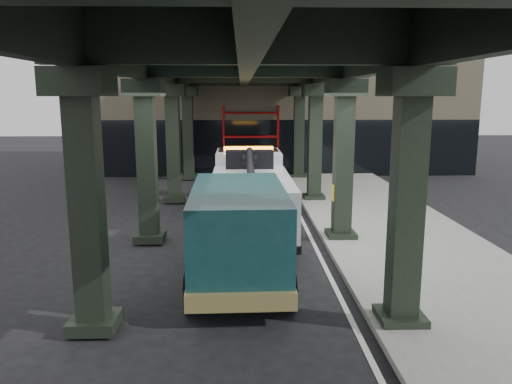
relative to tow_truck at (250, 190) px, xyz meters
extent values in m
plane|color=black|center=(0.25, -3.50, -1.37)|extent=(90.00, 90.00, 0.00)
cube|color=gray|center=(4.75, -1.50, -1.29)|extent=(5.00, 40.00, 0.15)
cube|color=silver|center=(1.95, -1.50, -1.36)|extent=(0.12, 38.00, 0.01)
cube|color=black|center=(2.85, -7.50, 1.13)|extent=(0.55, 0.55, 5.00)
cube|color=black|center=(2.85, -7.50, 3.38)|extent=(1.10, 1.10, 0.50)
cube|color=black|center=(2.85, -7.50, -1.19)|extent=(0.90, 0.90, 0.24)
cube|color=black|center=(2.85, -1.50, 1.13)|extent=(0.55, 0.55, 5.00)
cube|color=black|center=(2.85, -1.50, 3.38)|extent=(1.10, 1.10, 0.50)
cube|color=black|center=(2.85, -1.50, -1.19)|extent=(0.90, 0.90, 0.24)
cube|color=black|center=(2.85, 4.50, 1.13)|extent=(0.55, 0.55, 5.00)
cube|color=black|center=(2.85, 4.50, 3.38)|extent=(1.10, 1.10, 0.50)
cube|color=black|center=(2.85, 4.50, -1.19)|extent=(0.90, 0.90, 0.24)
cube|color=black|center=(2.85, 10.50, 1.13)|extent=(0.55, 0.55, 5.00)
cube|color=black|center=(2.85, 10.50, 3.38)|extent=(1.10, 1.10, 0.50)
cube|color=black|center=(2.85, 10.50, -1.19)|extent=(0.90, 0.90, 0.24)
cube|color=black|center=(-3.15, -7.50, 1.13)|extent=(0.55, 0.55, 5.00)
cube|color=black|center=(-3.15, -7.50, 3.38)|extent=(1.10, 1.10, 0.50)
cube|color=black|center=(-3.15, -7.50, -1.19)|extent=(0.90, 0.90, 0.24)
cube|color=black|center=(-3.15, -1.50, 1.13)|extent=(0.55, 0.55, 5.00)
cube|color=black|center=(-3.15, -1.50, 3.38)|extent=(1.10, 1.10, 0.50)
cube|color=black|center=(-3.15, -1.50, -1.19)|extent=(0.90, 0.90, 0.24)
cube|color=black|center=(-3.15, 4.50, 1.13)|extent=(0.55, 0.55, 5.00)
cube|color=black|center=(-3.15, 4.50, 3.38)|extent=(1.10, 1.10, 0.50)
cube|color=black|center=(-3.15, 4.50, -1.19)|extent=(0.90, 0.90, 0.24)
cube|color=black|center=(-3.15, 10.50, 1.13)|extent=(0.55, 0.55, 5.00)
cube|color=black|center=(-3.15, 10.50, 3.38)|extent=(1.10, 1.10, 0.50)
cube|color=black|center=(-3.15, 10.50, -1.19)|extent=(0.90, 0.90, 0.24)
cube|color=black|center=(2.85, -1.50, 4.18)|extent=(0.35, 32.00, 1.10)
cube|color=black|center=(-3.15, -1.50, 4.18)|extent=(0.35, 32.00, 1.10)
cube|color=black|center=(-0.15, -1.50, 4.18)|extent=(0.35, 32.00, 1.10)
cube|color=black|center=(-0.15, -1.50, 4.88)|extent=(7.40, 32.00, 0.30)
cube|color=#C6B793|center=(2.25, 16.50, 2.63)|extent=(22.00, 10.00, 8.00)
cylinder|color=#B30E0E|center=(-1.25, 11.40, 0.63)|extent=(0.08, 0.08, 4.00)
cylinder|color=#B30E0E|center=(-1.25, 10.60, 0.63)|extent=(0.08, 0.08, 4.00)
cylinder|color=#B30E0E|center=(1.75, 11.40, 0.63)|extent=(0.08, 0.08, 4.00)
cylinder|color=#B30E0E|center=(1.75, 10.60, 0.63)|extent=(0.08, 0.08, 4.00)
cylinder|color=#B30E0E|center=(0.25, 11.40, -0.37)|extent=(3.00, 0.08, 0.08)
cylinder|color=#B30E0E|center=(0.25, 11.40, 0.93)|extent=(3.00, 0.08, 0.08)
cylinder|color=#B30E0E|center=(0.25, 11.40, 2.23)|extent=(3.00, 0.08, 0.08)
cube|color=black|center=(0.00, -0.53, -0.66)|extent=(1.08, 7.60, 0.25)
cube|color=silver|center=(-0.02, 2.06, 0.20)|extent=(2.40, 2.45, 1.82)
cube|color=silver|center=(-0.03, 3.12, -0.30)|extent=(2.39, 0.73, 0.91)
cube|color=black|center=(-0.02, 2.31, 0.71)|extent=(2.24, 1.34, 0.86)
cube|color=silver|center=(0.01, -1.69, 0.00)|extent=(2.47, 5.08, 1.42)
cube|color=orange|center=(-0.02, 1.85, 1.21)|extent=(1.83, 0.30, 0.16)
cube|color=black|center=(0.00, 0.33, 1.01)|extent=(1.63, 0.62, 0.61)
cylinder|color=black|center=(0.01, -1.49, 0.76)|extent=(0.27, 3.54, 1.36)
cube|color=black|center=(0.04, -4.27, -1.01)|extent=(0.32, 1.42, 0.18)
cube|color=black|center=(0.04, -4.98, -1.06)|extent=(1.62, 0.27, 0.18)
cylinder|color=black|center=(-1.13, 2.35, -0.81)|extent=(0.36, 1.12, 1.11)
cylinder|color=silver|center=(-1.13, 2.35, -0.81)|extent=(0.40, 0.62, 0.61)
cylinder|color=black|center=(1.09, 2.37, -0.81)|extent=(0.36, 1.12, 1.11)
cylinder|color=silver|center=(1.09, 2.37, -0.81)|extent=(0.40, 0.62, 0.61)
cylinder|color=black|center=(-1.11, -0.99, -0.81)|extent=(0.36, 1.12, 1.11)
cylinder|color=silver|center=(-1.11, -0.99, -0.81)|extent=(0.40, 0.62, 0.61)
cylinder|color=black|center=(1.12, -0.97, -0.81)|extent=(0.36, 1.12, 1.11)
cylinder|color=silver|center=(1.12, -0.97, -0.81)|extent=(0.40, 0.62, 0.61)
cylinder|color=black|center=(-1.09, -2.31, -0.81)|extent=(0.36, 1.12, 1.11)
cylinder|color=silver|center=(-1.09, -2.31, -0.81)|extent=(0.40, 0.62, 0.61)
cylinder|color=black|center=(1.13, -2.29, -0.81)|extent=(0.36, 1.12, 1.11)
cylinder|color=silver|center=(1.13, -2.29, -0.81)|extent=(0.40, 0.62, 0.61)
cube|color=#113C3F|center=(-0.42, -2.32, -0.39)|extent=(2.13, 1.18, 0.92)
cube|color=#113C3F|center=(-0.36, -5.14, 0.02)|extent=(2.27, 4.67, 2.00)
cube|color=#96874C|center=(-0.37, -4.73, -0.80)|extent=(2.34, 5.80, 0.36)
cube|color=black|center=(-0.41, -2.73, 0.43)|extent=(2.01, 0.49, 0.86)
cube|color=black|center=(-0.36, -4.84, 0.53)|extent=(2.28, 3.75, 0.56)
cube|color=silver|center=(-0.44, -1.78, -0.80)|extent=(2.06, 0.17, 0.31)
cylinder|color=black|center=(-1.45, -2.40, -0.94)|extent=(0.31, 0.87, 0.86)
cylinder|color=silver|center=(-1.45, -2.40, -0.94)|extent=(0.34, 0.48, 0.47)
cylinder|color=black|center=(0.60, -2.35, -0.94)|extent=(0.31, 0.87, 0.86)
cylinder|color=silver|center=(0.60, -2.35, -0.94)|extent=(0.34, 0.48, 0.47)
cylinder|color=black|center=(-1.35, -6.71, -0.94)|extent=(0.31, 0.87, 0.86)
cylinder|color=silver|center=(-1.35, -6.71, -0.94)|extent=(0.34, 0.48, 0.47)
cylinder|color=black|center=(0.71, -6.66, -0.94)|extent=(0.31, 0.87, 0.86)
cylinder|color=silver|center=(0.71, -6.66, -0.94)|extent=(0.34, 0.48, 0.47)
camera|label=1|loc=(-0.27, -16.63, 3.13)|focal=35.00mm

